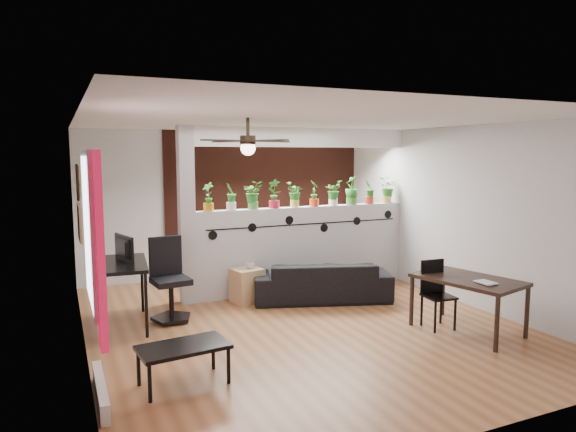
{
  "coord_description": "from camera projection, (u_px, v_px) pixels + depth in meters",
  "views": [
    {
      "loc": [
        -2.8,
        -5.86,
        2.19
      ],
      "look_at": [
        0.11,
        0.6,
        1.33
      ],
      "focal_mm": 32.0,
      "sensor_mm": 36.0,
      "label": 1
    }
  ],
  "objects": [
    {
      "name": "corkboard",
      "position": [
        80.0,
        222.0,
        6.36
      ],
      "size": [
        0.03,
        0.6,
        0.45
      ],
      "primitive_type": "cube",
      "color": "#A1704E",
      "rests_on": "room_shell"
    },
    {
      "name": "framed_art",
      "position": [
        78.0,
        182.0,
        6.25
      ],
      "size": [
        0.03,
        0.34,
        0.44
      ],
      "color": "#8C7259",
      "rests_on": "room_shell"
    },
    {
      "name": "office_chair",
      "position": [
        169.0,
        285.0,
        6.77
      ],
      "size": [
        0.56,
        0.56,
        1.08
      ],
      "color": "black",
      "rests_on": "ground"
    },
    {
      "name": "ceiling_fan",
      "position": [
        248.0,
        143.0,
        5.83
      ],
      "size": [
        1.19,
        1.19,
        0.43
      ],
      "color": "black",
      "rests_on": "room_shell"
    },
    {
      "name": "potted_plant_0",
      "position": [
        208.0,
        196.0,
        7.56
      ],
      "size": [
        0.27,
        0.28,
        0.43
      ],
      "color": "#C48017",
      "rests_on": "partition_wall"
    },
    {
      "name": "window_assembly",
      "position": [
        92.0,
        234.0,
        4.4
      ],
      "size": [
        0.09,
        1.3,
        1.55
      ],
      "color": "white",
      "rests_on": "room_shell"
    },
    {
      "name": "brick_panel",
      "position": [
        270.0,
        202.0,
        9.57
      ],
      "size": [
        3.9,
        0.05,
        2.6
      ],
      "primitive_type": "cube",
      "color": "#9D412D",
      "rests_on": "ground"
    },
    {
      "name": "potted_plant_2",
      "position": [
        253.0,
        194.0,
        7.85
      ],
      "size": [
        0.25,
        0.22,
        0.44
      ],
      "color": "#459235",
      "rests_on": "partition_wall"
    },
    {
      "name": "pier_column",
      "position": [
        187.0,
        216.0,
        7.46
      ],
      "size": [
        0.22,
        0.2,
        2.6
      ],
      "primitive_type": "cube",
      "color": "#BCBCC1",
      "rests_on": "ground"
    },
    {
      "name": "vine_decal",
      "position": [
        307.0,
        224.0,
        8.18
      ],
      "size": [
        3.31,
        0.01,
        0.3
      ],
      "color": "black",
      "rests_on": "partition_wall"
    },
    {
      "name": "potted_plant_8",
      "position": [
        369.0,
        191.0,
        8.7
      ],
      "size": [
        0.24,
        0.2,
        0.41
      ],
      "color": "red",
      "rests_on": "partition_wall"
    },
    {
      "name": "book",
      "position": [
        480.0,
        283.0,
        5.98
      ],
      "size": [
        0.18,
        0.24,
        0.02
      ],
      "primitive_type": "imported",
      "rotation": [
        0.0,
        0.0,
        0.01
      ],
      "color": "gray",
      "rests_on": "dining_table"
    },
    {
      "name": "baseboard_heater",
      "position": [
        101.0,
        391.0,
        4.58
      ],
      "size": [
        0.08,
        1.0,
        0.18
      ],
      "primitive_type": "cube",
      "color": "silver",
      "rests_on": "ground"
    },
    {
      "name": "cube_shelf",
      "position": [
        247.0,
        285.0,
        7.6
      ],
      "size": [
        0.48,
        0.45,
        0.51
      ],
      "primitive_type": "cube",
      "rotation": [
        0.0,
        0.0,
        0.22
      ],
      "color": "tan",
      "rests_on": "ground"
    },
    {
      "name": "potted_plant_1",
      "position": [
        231.0,
        196.0,
        7.7
      ],
      "size": [
        0.26,
        0.27,
        0.41
      ],
      "color": "white",
      "rests_on": "partition_wall"
    },
    {
      "name": "partition_wall",
      "position": [
        304.0,
        248.0,
        8.31
      ],
      "size": [
        3.6,
        0.18,
        1.35
      ],
      "primitive_type": "cube",
      "color": "#BCBCC1",
      "rests_on": "ground"
    },
    {
      "name": "potted_plant_4",
      "position": [
        295.0,
        194.0,
        8.13
      ],
      "size": [
        0.26,
        0.25,
        0.4
      ],
      "color": "#C6CE48",
      "rests_on": "partition_wall"
    },
    {
      "name": "potted_plant_6",
      "position": [
        333.0,
        192.0,
        8.42
      ],
      "size": [
        0.27,
        0.25,
        0.41
      ],
      "color": "white",
      "rests_on": "partition_wall"
    },
    {
      "name": "sofa",
      "position": [
        322.0,
        281.0,
        7.74
      ],
      "size": [
        2.08,
        1.34,
        0.57
      ],
      "primitive_type": "imported",
      "rotation": [
        0.0,
        0.0,
        2.82
      ],
      "color": "black",
      "rests_on": "ground"
    },
    {
      "name": "room_shell",
      "position": [
        300.0,
        224.0,
        6.55
      ],
      "size": [
        6.3,
        7.1,
        2.9
      ],
      "color": "brown",
      "rests_on": "ground"
    },
    {
      "name": "coffee_table",
      "position": [
        183.0,
        349.0,
        4.87
      ],
      "size": [
        0.88,
        0.55,
        0.39
      ],
      "color": "black",
      "rests_on": "ground"
    },
    {
      "name": "dining_table",
      "position": [
        468.0,
        284.0,
        6.3
      ],
      "size": [
        1.04,
        1.39,
        0.68
      ],
      "color": "black",
      "rests_on": "ground"
    },
    {
      "name": "potted_plant_7",
      "position": [
        352.0,
        189.0,
        8.56
      ],
      "size": [
        0.3,
        0.32,
        0.48
      ],
      "color": "#439536",
      "rests_on": "partition_wall"
    },
    {
      "name": "computer_desk",
      "position": [
        122.0,
        268.0,
        6.5
      ],
      "size": [
        0.71,
        1.2,
        0.83
      ],
      "color": "black",
      "rests_on": "ground"
    },
    {
      "name": "monitor",
      "position": [
        120.0,
        253.0,
        6.61
      ],
      "size": [
        0.31,
        0.13,
        0.18
      ],
      "primitive_type": "imported",
      "rotation": [
        0.0,
        0.0,
        1.84
      ],
      "color": "black",
      "rests_on": "computer_desk"
    },
    {
      "name": "potted_plant_5",
      "position": [
        314.0,
        192.0,
        8.28
      ],
      "size": [
        0.22,
        0.25,
        0.42
      ],
      "color": "#DB4219",
      "rests_on": "partition_wall"
    },
    {
      "name": "potted_plant_3",
      "position": [
        274.0,
        193.0,
        7.99
      ],
      "size": [
        0.25,
        0.2,
        0.46
      ],
      "color": "red",
      "rests_on": "partition_wall"
    },
    {
      "name": "ceiling_header",
      "position": [
        305.0,
        138.0,
        8.1
      ],
      "size": [
        3.6,
        0.18,
        0.3
      ],
      "primitive_type": "cube",
      "color": "white",
      "rests_on": "room_shell"
    },
    {
      "name": "folding_chair",
      "position": [
        435.0,
        288.0,
        6.51
      ],
      "size": [
        0.38,
        0.38,
        0.86
      ],
      "color": "black",
      "rests_on": "ground"
    },
    {
      "name": "potted_plant_9",
      "position": [
        387.0,
        189.0,
        8.85
      ],
      "size": [
        0.29,
        0.28,
        0.44
      ],
      "color": "#E2C64F",
      "rests_on": "partition_wall"
    },
    {
      "name": "cup",
      "position": [
        250.0,
        265.0,
        7.59
      ],
      "size": [
        0.17,
        0.17,
        0.1
      ],
      "primitive_type": "imported",
      "rotation": [
        0.0,
        0.0,
        0.42
      ],
      "color": "gray",
      "rests_on": "cube_shelf"
    }
  ]
}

